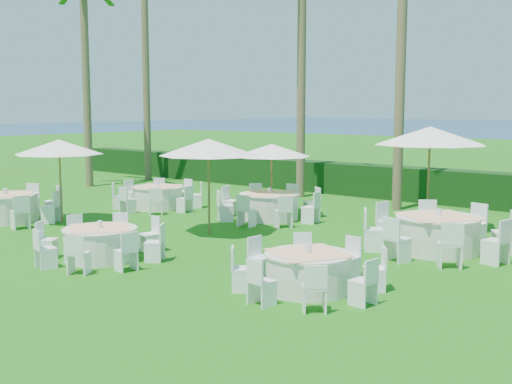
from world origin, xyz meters
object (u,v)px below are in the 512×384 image
(banquet_table_a, at_px, (6,207))
(banquet_table_e, at_px, (269,205))
(banquet_table_b, at_px, (100,243))
(umbrella_d, at_px, (430,136))
(banquet_table_c, at_px, (308,271))
(banquet_table_d, at_px, (158,197))
(umbrella_a, at_px, (59,147))
(umbrella_c, at_px, (272,150))
(umbrella_b, at_px, (209,147))
(banquet_table_f, at_px, (438,233))

(banquet_table_a, xyz_separation_m, banquet_table_e, (5.81, 5.22, -0.01))
(banquet_table_b, xyz_separation_m, banquet_table_e, (-0.29, 6.46, 0.04))
(umbrella_d, bearing_deg, banquet_table_e, -162.21)
(banquet_table_c, relative_size, banquet_table_d, 0.96)
(banquet_table_c, relative_size, umbrella_a, 1.13)
(umbrella_d, bearing_deg, banquet_table_c, -83.23)
(banquet_table_a, height_order, banquet_table_c, banquet_table_a)
(umbrella_a, height_order, umbrella_c, umbrella_a)
(banquet_table_e, relative_size, umbrella_a, 1.26)
(banquet_table_b, bearing_deg, umbrella_b, 91.62)
(banquet_table_f, distance_m, umbrella_c, 6.46)
(banquet_table_d, bearing_deg, banquet_table_f, -1.90)
(banquet_table_e, bearing_deg, umbrella_b, -86.26)
(banquet_table_e, bearing_deg, banquet_table_b, -87.45)
(banquet_table_b, bearing_deg, umbrella_c, 94.80)
(banquet_table_b, relative_size, umbrella_c, 1.20)
(umbrella_c, height_order, umbrella_d, umbrella_d)
(banquet_table_f, height_order, umbrella_c, umbrella_c)
(umbrella_a, relative_size, umbrella_c, 1.05)
(banquet_table_e, distance_m, banquet_table_f, 5.87)
(banquet_table_c, relative_size, umbrella_d, 0.92)
(banquet_table_e, xyz_separation_m, umbrella_b, (0.19, -2.84, 1.90))
(banquet_table_b, height_order, umbrella_d, umbrella_d)
(banquet_table_d, xyz_separation_m, banquet_table_e, (4.20, 0.69, 0.03))
(banquet_table_c, xyz_separation_m, umbrella_d, (-0.83, 6.99, 2.22))
(banquet_table_a, relative_size, umbrella_d, 1.06)
(umbrella_a, bearing_deg, banquet_table_c, -7.32)
(banquet_table_c, distance_m, umbrella_c, 8.37)
(umbrella_a, distance_m, umbrella_d, 10.46)
(banquet_table_b, xyz_separation_m, umbrella_c, (-0.58, 6.94, 1.67))
(banquet_table_e, relative_size, banquet_table_f, 0.93)
(banquet_table_a, relative_size, banquet_table_f, 0.95)
(banquet_table_b, relative_size, umbrella_a, 1.14)
(banquet_table_d, distance_m, umbrella_c, 4.40)
(banquet_table_f, bearing_deg, banquet_table_a, -160.11)
(banquet_table_b, distance_m, banquet_table_c, 5.04)
(banquet_table_c, distance_m, banquet_table_d, 10.63)
(banquet_table_b, xyz_separation_m, umbrella_d, (4.13, 7.88, 2.21))
(umbrella_b, bearing_deg, banquet_table_d, 153.93)
(banquet_table_f, height_order, umbrella_a, umbrella_a)
(umbrella_a, bearing_deg, banquet_table_f, 18.18)
(umbrella_b, bearing_deg, banquet_table_f, 17.96)
(banquet_table_a, bearing_deg, umbrella_a, 30.44)
(banquet_table_d, xyz_separation_m, umbrella_c, (3.91, 1.17, 1.66))
(umbrella_d, bearing_deg, banquet_table_d, -166.23)
(umbrella_d, bearing_deg, banquet_table_f, -60.79)
(banquet_table_d, relative_size, umbrella_b, 1.14)
(banquet_table_a, distance_m, umbrella_d, 12.38)
(banquet_table_f, height_order, umbrella_b, umbrella_b)
(banquet_table_d, distance_m, banquet_table_f, 9.99)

